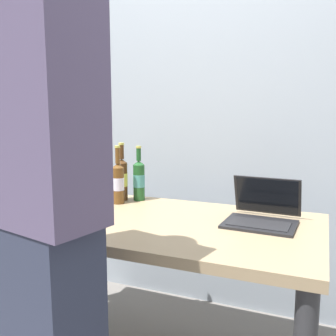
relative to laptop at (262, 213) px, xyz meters
The scene contains 7 objects.
desk 0.53m from the laptop, 164.14° to the right, with size 1.54×0.81×0.77m.
laptop is the anchor object (origin of this frame).
beer_bottle_dark 0.83m from the laptop, behind, with size 0.06×0.06×0.33m.
beer_bottle_amber 0.75m from the laptop, 166.44° to the left, with size 0.07×0.07×0.31m.
beer_bottle_green 0.80m from the laptop, behind, with size 0.07×0.07×0.32m.
person_figure 1.00m from the laptop, 125.37° to the right, with size 0.45×0.34×1.85m.
back_wall 0.94m from the laptop, 127.01° to the left, with size 6.00×0.10×2.60m, color #99A3AD.
Camera 1 is at (0.73, -1.60, 1.29)m, focal length 40.63 mm.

